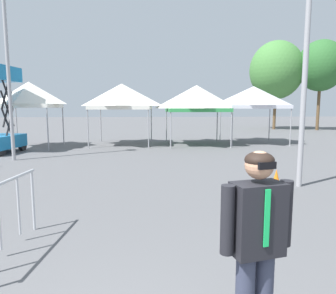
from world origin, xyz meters
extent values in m
cylinder|color=#9E9EA3|center=(-4.85, 13.99, 1.16)|extent=(0.06, 0.06, 2.32)
cylinder|color=#9E9EA3|center=(-7.42, 16.68, 1.16)|extent=(0.06, 0.06, 2.32)
cylinder|color=#9E9EA3|center=(-4.78, 16.62, 1.16)|extent=(0.06, 0.06, 2.32)
pyramid|color=white|center=(-6.13, 15.33, 2.90)|extent=(2.83, 2.83, 1.15)
cube|color=white|center=(-6.13, 15.33, 2.22)|extent=(2.80, 2.80, 0.20)
cylinder|color=#9E9EA3|center=(-3.03, 14.74, 1.11)|extent=(0.06, 0.06, 2.22)
cylinder|color=#9E9EA3|center=(0.13, 14.53, 1.11)|extent=(0.06, 0.06, 2.22)
cylinder|color=#9E9EA3|center=(-2.81, 17.90, 1.11)|extent=(0.06, 0.06, 2.22)
cylinder|color=#9E9EA3|center=(0.34, 17.69, 1.11)|extent=(0.06, 0.06, 2.22)
pyramid|color=white|center=(-1.34, 16.22, 2.85)|extent=(3.54, 3.54, 1.24)
cube|color=white|center=(-1.34, 16.22, 2.12)|extent=(3.51, 3.51, 0.20)
cylinder|color=#9E9EA3|center=(1.28, 14.35, 1.05)|extent=(0.06, 0.06, 2.09)
cylinder|color=#9E9EA3|center=(4.50, 14.35, 1.05)|extent=(0.06, 0.06, 2.09)
cylinder|color=#9E9EA3|center=(1.28, 17.57, 1.05)|extent=(0.06, 0.06, 2.09)
cylinder|color=#9E9EA3|center=(4.50, 17.57, 1.05)|extent=(0.06, 0.06, 2.09)
pyramid|color=white|center=(2.89, 15.96, 2.74)|extent=(3.39, 3.39, 1.30)
cube|color=green|center=(2.89, 15.96, 1.99)|extent=(3.35, 3.35, 0.20)
cylinder|color=#9E9EA3|center=(4.74, 15.01, 1.14)|extent=(0.06, 0.06, 2.27)
cylinder|color=#9E9EA3|center=(8.00, 14.86, 1.14)|extent=(0.06, 0.06, 2.27)
cylinder|color=#9E9EA3|center=(4.88, 18.27, 1.14)|extent=(0.06, 0.06, 2.27)
cylinder|color=#9E9EA3|center=(8.14, 18.12, 1.14)|extent=(0.06, 0.06, 2.27)
pyramid|color=white|center=(6.44, 16.56, 2.83)|extent=(3.58, 3.58, 1.11)
cube|color=white|center=(6.44, 16.56, 2.17)|extent=(3.54, 3.54, 0.20)
cylinder|color=black|center=(-6.40, 12.33, 0.24)|extent=(0.25, 0.50, 0.48)
cylinder|color=black|center=(-7.30, 14.22, 0.24)|extent=(0.25, 0.50, 0.48)
cylinder|color=black|center=(-6.12, 14.03, 0.24)|extent=(0.25, 0.50, 0.48)
cube|color=#1972AD|center=(-6.85, 13.27, 0.54)|extent=(1.74, 2.49, 0.60)
cylinder|color=black|center=(-6.36, 13.20, 1.25)|extent=(0.22, 0.89, 1.65)
cylinder|color=black|center=(-6.36, 13.20, 1.25)|extent=(0.22, 0.89, 1.65)
cylinder|color=black|center=(-6.36, 13.20, 2.06)|extent=(0.22, 0.89, 1.65)
cylinder|color=black|center=(-6.36, 13.20, 2.06)|extent=(0.22, 0.89, 1.65)
cylinder|color=black|center=(-6.36, 13.20, 2.88)|extent=(0.22, 0.89, 1.65)
cylinder|color=black|center=(-6.36, 13.20, 2.88)|extent=(0.22, 0.89, 1.65)
cube|color=#1972AD|center=(-6.68, 14.32, 3.74)|extent=(1.32, 0.27, 0.55)
cube|color=#1972AD|center=(-6.21, 13.17, 3.74)|extent=(0.40, 2.17, 0.55)
cube|color=black|center=(0.86, 0.88, 1.22)|extent=(0.46, 0.32, 0.60)
cylinder|color=black|center=(0.60, 0.82, 1.24)|extent=(0.11, 0.11, 0.56)
cylinder|color=black|center=(1.12, 0.94, 1.24)|extent=(0.11, 0.11, 0.56)
sphere|color=tan|center=(0.86, 0.88, 1.67)|extent=(0.23, 0.23, 0.23)
ellipsoid|color=black|center=(0.86, 0.88, 1.71)|extent=(0.23, 0.23, 0.14)
cube|color=black|center=(0.88, 0.78, 1.68)|extent=(0.15, 0.06, 0.06)
cube|color=#19BF59|center=(0.89, 0.75, 1.27)|extent=(0.05, 0.02, 0.46)
cylinder|color=#9E9EA3|center=(-5.38, 11.21, 3.72)|extent=(0.14, 0.14, 7.45)
cylinder|color=#9E9EA3|center=(4.11, 6.34, 4.06)|extent=(0.14, 0.14, 8.11)
cylinder|color=brown|center=(12.69, 27.89, 1.85)|extent=(0.28, 0.28, 3.69)
ellipsoid|color=#47843D|center=(12.69, 27.89, 5.72)|extent=(5.07, 5.07, 5.58)
cylinder|color=brown|center=(16.29, 26.42, 2.14)|extent=(0.28, 0.28, 4.28)
ellipsoid|color=#2D662D|center=(16.29, 26.42, 5.99)|extent=(4.27, 4.27, 4.70)
cylinder|color=#B7BABF|center=(-1.99, 3.82, 0.53)|extent=(0.04, 0.04, 1.05)
cylinder|color=#B7BABF|center=(-2.05, 3.35, 0.58)|extent=(0.04, 0.04, 0.92)
cone|color=orange|center=(3.15, 5.64, 0.31)|extent=(0.32, 0.32, 0.63)
camera|label=1|loc=(-0.05, -1.45, 2.12)|focal=32.61mm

